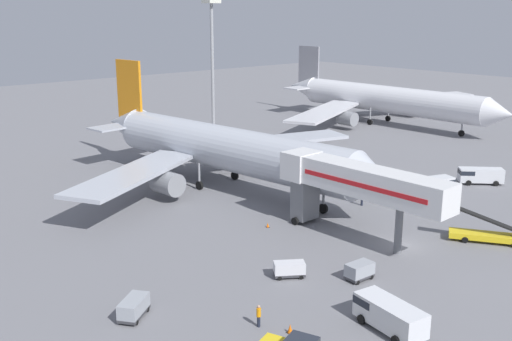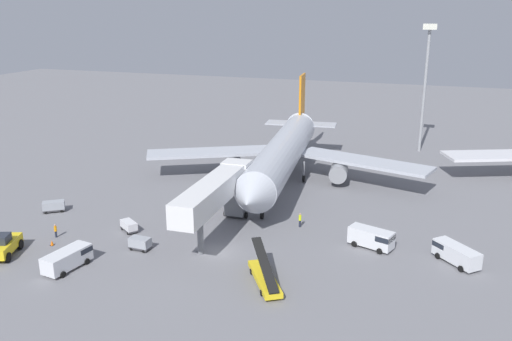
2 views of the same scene
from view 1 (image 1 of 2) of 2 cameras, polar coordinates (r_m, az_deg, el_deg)
The scene contains 16 objects.
ground_plane at distance 58.72m, azimuth 13.62°, elevation -6.91°, with size 300.00×300.00×0.00m, color slate.
airplane_at_gate at distance 74.94m, azimuth -3.33°, elevation 2.16°, with size 45.33×48.27×14.67m.
jet_bridge at distance 58.06m, azimuth 9.07°, elevation -1.09°, with size 3.65×18.52×7.43m.
belt_loader_truck at distance 61.74m, azimuth 21.23°, elevation -5.66°, with size 5.43×7.20×3.43m.
service_van_rear_left at distance 43.66m, azimuth 12.41°, elevation -13.07°, with size 2.95×5.64×2.03m.
service_van_outer_right at distance 74.61m, azimuth 16.47°, elevation -1.37°, with size 5.40×3.45×2.22m.
service_van_far_center at distance 81.66m, azimuth 20.38°, elevation -0.39°, with size 5.09×5.17×2.02m.
baggage_cart_mid_right at distance 45.16m, azimuth -11.50°, elevation -12.55°, with size 3.07×2.75×1.44m.
baggage_cart_rear_right at distance 50.71m, azimuth 9.77°, elevation -9.30°, with size 2.42×1.46×1.43m.
baggage_cart_near_center at distance 50.50m, azimuth 3.18°, elevation -9.27°, with size 2.79×2.46×1.31m.
ground_crew_worker_foreground at distance 69.15m, azimuth 10.00°, elevation -2.51°, with size 0.44×0.44×1.83m.
ground_crew_worker_midground at distance 43.08m, azimuth 0.25°, elevation -13.54°, with size 0.37×0.37×1.66m.
safety_cone_alpha at distance 61.59m, azimuth 1.12°, elevation -5.18°, with size 0.33×0.33×0.51m.
safety_cone_bravo at distance 42.69m, azimuth 3.25°, elevation -14.71°, with size 0.42×0.42×0.65m.
airplane_background at distance 119.99m, azimuth 11.92°, elevation 6.62°, with size 54.85×51.13×14.04m.
apron_light_mast at distance 106.20m, azimuth -4.19°, elevation 12.27°, with size 2.40×2.40×23.57m.
Camera 1 is at (-45.27, -30.67, 21.41)m, focal length 42.28 mm.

